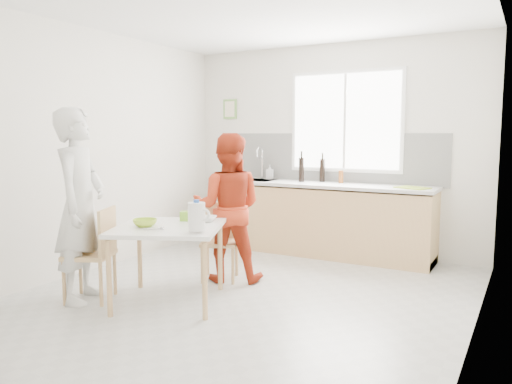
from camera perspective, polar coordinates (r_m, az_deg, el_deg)
ground at (r=4.86m, az=-1.34°, el=-11.83°), size 4.50×4.50×0.00m
room_shell at (r=4.61m, az=-1.39°, el=7.95°), size 4.50×4.50×4.50m
window at (r=6.56m, az=10.18°, el=7.93°), size 1.50×0.06×1.30m
backsplash at (r=6.64m, az=8.50°, el=3.85°), size 3.00×0.02×0.65m
picture_frame at (r=7.33m, az=-2.99°, el=9.44°), size 0.22×0.03×0.28m
kitchen_counter at (r=6.46m, az=7.44°, el=-3.41°), size 2.84×0.64×1.37m
dining_table at (r=4.61m, az=-9.98°, el=-4.72°), size 1.23×1.23×0.71m
chair_left at (r=4.86m, az=-17.82°, el=-6.31°), size 0.53×0.53×0.87m
chair_far at (r=5.35m, az=-4.07°, el=-5.18°), size 0.49×0.49×0.81m
person_white at (r=4.84m, az=-19.45°, el=-1.45°), size 0.66×0.77×1.78m
person_red at (r=5.22m, az=-3.25°, el=-1.78°), size 0.93×0.84×1.55m
bowl_green at (r=4.60m, az=-12.58°, el=-3.44°), size 0.28×0.28×0.07m
bowl_white at (r=4.76m, az=-5.74°, el=-3.07°), size 0.27×0.27×0.05m
milk_jug at (r=4.23m, az=-6.76°, el=-2.75°), size 0.20×0.15×0.26m
green_box at (r=4.83m, az=-8.01°, el=-2.73°), size 0.13×0.13×0.09m
spoon at (r=4.41m, az=-11.74°, el=-4.17°), size 0.12×0.12×0.01m
cutting_board at (r=6.01m, az=17.44°, el=0.47°), size 0.42×0.37×0.01m
wine_bottle_a at (r=6.53m, az=5.22°, el=2.57°), size 0.07×0.07×0.32m
wine_bottle_b at (r=6.58m, az=7.58°, el=2.48°), size 0.07×0.07×0.30m
jar_amber at (r=6.43m, az=9.68°, el=1.73°), size 0.06×0.06×0.16m
soap_bottle at (r=6.88m, az=1.58°, el=2.30°), size 0.11×0.11×0.20m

